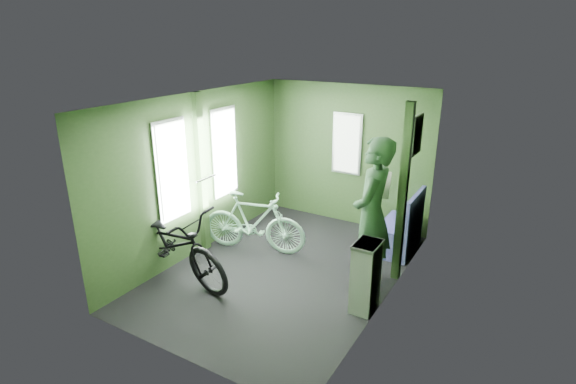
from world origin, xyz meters
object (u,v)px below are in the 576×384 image
(bicycle_black, at_px, (177,278))
(passenger, at_px, (372,215))
(bench_seat, at_px, (400,233))
(waste_box, at_px, (366,277))
(bicycle_mint, at_px, (255,251))

(bicycle_black, relative_size, passenger, 1.02)
(bench_seat, bearing_deg, bicycle_black, -135.34)
(waste_box, relative_size, bench_seat, 0.93)
(bicycle_black, distance_m, bicycle_mint, 1.24)
(waste_box, distance_m, bench_seat, 1.70)
(passenger, height_order, waste_box, passenger)
(bicycle_mint, distance_m, waste_box, 2.06)
(waste_box, bearing_deg, bench_seat, 93.89)
(passenger, distance_m, bench_seat, 1.37)
(bicycle_black, relative_size, bench_seat, 2.16)
(bench_seat, bearing_deg, passenger, -92.63)
(bicycle_mint, distance_m, passenger, 2.02)
(bicycle_mint, relative_size, bench_seat, 1.69)
(bicycle_black, relative_size, waste_box, 2.32)
(waste_box, bearing_deg, bicycle_black, -166.17)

